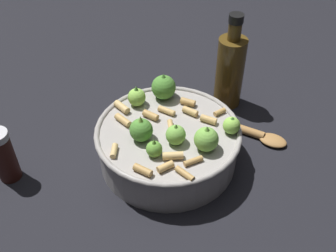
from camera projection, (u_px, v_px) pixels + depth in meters
ground_plane at (168, 158)px, 0.72m from camera, size 2.40×2.40×0.00m
cooking_pan at (168, 141)px, 0.69m from camera, size 0.25×0.25×0.12m
pepper_shaker at (4, 156)px, 0.65m from camera, size 0.04×0.04×0.10m
olive_oil_bottle at (230, 70)px, 0.79m from camera, size 0.06×0.06×0.20m
wooden_spoon at (236, 128)px, 0.77m from camera, size 0.10×0.22×0.02m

